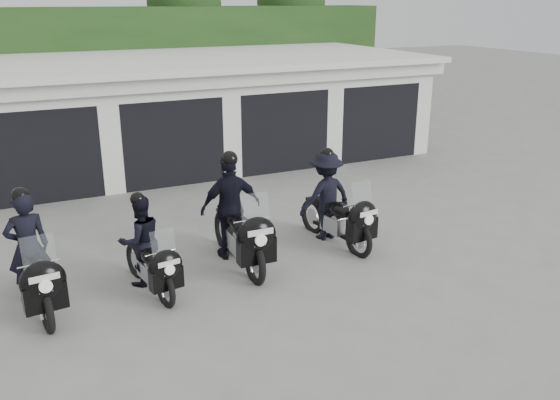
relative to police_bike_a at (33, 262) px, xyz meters
name	(u,v)px	position (x,y,z in m)	size (l,w,h in m)	color
ground	(262,268)	(3.72, -0.20, -0.77)	(80.00, 80.00, 0.00)	gray
garage_block	(149,114)	(3.72, 7.86, 0.65)	(16.40, 6.80, 2.96)	white
background_vegetation	(123,52)	(4.09, 12.72, 2.00)	(20.00, 3.90, 5.80)	#1A3A15
police_bike_a	(33,262)	(0.00, 0.00, 0.00)	(0.81, 2.23, 1.94)	black
police_bike_b	(145,248)	(1.71, -0.04, -0.07)	(0.87, 1.91, 1.67)	black
police_bike_c	(235,215)	(3.42, 0.31, 0.11)	(1.15, 2.40, 2.09)	black
police_bike_d	(331,201)	(5.47, 0.40, 0.05)	(1.22, 2.20, 1.92)	black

